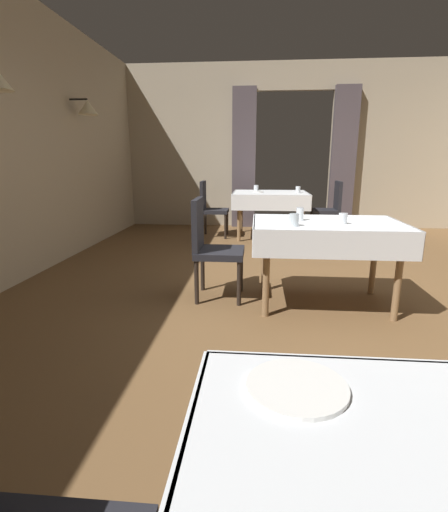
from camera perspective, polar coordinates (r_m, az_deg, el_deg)
ground at (r=3.62m, az=15.12°, el=-6.71°), size 10.08×10.08×0.00m
wall_back at (r=7.54m, az=10.35°, el=15.92°), size 6.40×0.27×3.00m
dining_table_mid at (r=3.39m, az=15.21°, el=3.44°), size 1.27×0.88×0.75m
dining_table_far at (r=6.40m, az=6.96°, el=8.71°), size 1.23×1.06×0.75m
chair_mid_left at (r=3.48m, az=-2.00°, el=1.82°), size 0.44×0.44×0.93m
chair_far_left at (r=6.40m, az=-2.10°, el=7.50°), size 0.44×0.44×0.93m
chair_far_right at (r=6.60m, az=15.66°, el=7.20°), size 0.45×0.44×0.93m
plate_near_d at (r=0.93m, az=10.91°, el=-18.77°), size 0.23×0.23×0.01m
glass_mid_a at (r=3.38m, az=11.37°, el=6.20°), size 0.07×0.07×0.11m
glass_mid_b at (r=3.28m, az=17.49°, el=5.39°), size 0.07×0.07×0.09m
glass_mid_c at (r=3.08m, az=10.51°, el=5.37°), size 0.08×0.08×0.10m
plate_far_a at (r=6.34m, az=5.15°, el=9.58°), size 0.18×0.18×0.01m
glass_far_b at (r=6.30m, az=11.07°, el=9.78°), size 0.08×0.08×0.11m
glass_far_c at (r=6.76m, az=4.85°, el=10.21°), size 0.08×0.08×0.09m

